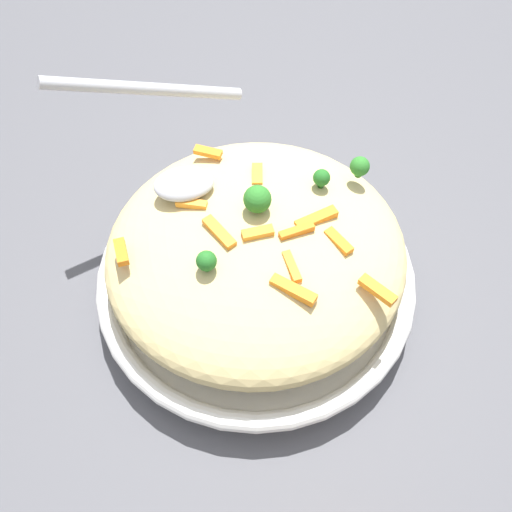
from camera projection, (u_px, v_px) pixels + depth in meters
The scene contains 20 objects.
ground_plane at pixel (256, 293), 0.63m from camera, with size 2.40×2.40×0.00m, color #4C4C51.
serving_bowl at pixel (256, 281), 0.61m from camera, with size 0.32×0.32×0.04m.
pasta_mound at pixel (256, 252), 0.57m from camera, with size 0.28×0.27×0.08m, color #D1BA7A.
carrot_piece_0 at pixel (219, 232), 0.53m from camera, with size 0.04×0.01×0.01m, color orange.
carrot_piece_1 at pixel (293, 290), 0.50m from camera, with size 0.04×0.01×0.01m, color orange.
carrot_piece_2 at pixel (121, 254), 0.52m from camera, with size 0.03×0.01×0.01m, color orange.
carrot_piece_3 at pixel (257, 175), 0.57m from camera, with size 0.03×0.01×0.01m, color orange.
carrot_piece_4 at pixel (256, 234), 0.53m from camera, with size 0.03×0.01×0.01m, color orange.
carrot_piece_5 at pixel (339, 241), 0.53m from camera, with size 0.03×0.01×0.01m, color orange.
carrot_piece_6 at pixel (192, 204), 0.55m from camera, with size 0.03×0.01×0.01m, color orange.
carrot_piece_7 at pixel (208, 152), 0.59m from camera, with size 0.03×0.01×0.01m, color orange.
carrot_piece_8 at pixel (315, 215), 0.54m from camera, with size 0.04×0.01×0.01m, color orange.
carrot_piece_9 at pixel (292, 267), 0.51m from camera, with size 0.03×0.01×0.01m, color orange.
carrot_piece_10 at pixel (297, 231), 0.53m from camera, with size 0.03×0.01×0.01m, color orange.
carrot_piece_11 at pixel (378, 290), 0.50m from camera, with size 0.03×0.01×0.01m, color orange.
broccoli_floret_0 at pixel (257, 199), 0.53m from camera, with size 0.03×0.03×0.03m.
broccoli_floret_1 at pixel (322, 178), 0.56m from camera, with size 0.02×0.02×0.02m.
broccoli_floret_2 at pixel (206, 261), 0.50m from camera, with size 0.02×0.02×0.02m.
broccoli_floret_3 at pixel (360, 167), 0.57m from camera, with size 0.02×0.02×0.02m.
serving_spoon at pixel (169, 144), 0.56m from camera, with size 0.19×0.14×0.09m.
Camera 1 is at (-0.06, -0.31, 0.54)m, focal length 42.40 mm.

